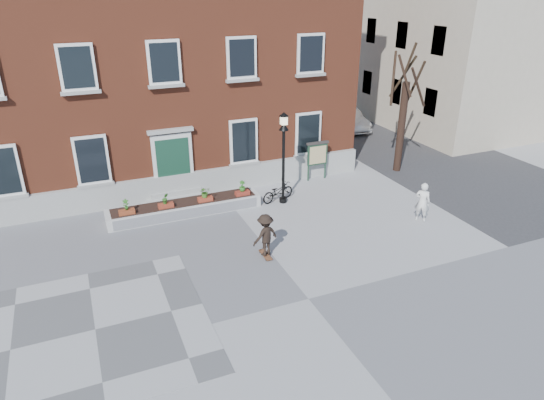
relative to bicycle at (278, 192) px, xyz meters
name	(u,v)px	position (x,y,z in m)	size (l,w,h in m)	color
ground	(308,299)	(-2.00, -6.91, -0.42)	(100.00, 100.00, 0.00)	gray
checker_patch	(95,330)	(-8.00, -5.91, -0.42)	(6.00, 6.00, 0.01)	#535456
bicycle	(278,192)	(0.00, 0.00, 0.00)	(0.56, 1.60, 0.84)	black
parked_car	(347,119)	(8.57, 8.56, 0.24)	(1.41, 4.03, 1.33)	#BCBEC1
bystander	(422,202)	(4.44, -3.96, 0.39)	(0.59, 0.39, 1.61)	silver
brick_building	(142,36)	(-4.00, 7.06, 5.88)	(18.40, 10.85, 12.60)	brown
planter_assembly	(185,207)	(-3.99, 0.26, -0.12)	(6.20, 1.12, 1.15)	silver
bare_tree	(403,116)	(7.01, 1.10, 2.37)	(1.83, 1.83, 6.16)	black
side_street	(412,7)	(15.99, 12.87, 6.60)	(15.20, 36.00, 14.50)	#3B3B3D
lamp_post	(284,146)	(0.15, -0.23, 2.12)	(0.40, 0.40, 3.93)	black
notice_board	(317,154)	(2.70, 1.56, 0.84)	(1.10, 0.16, 1.87)	#1B3624
skateboarder	(265,235)	(-2.25, -4.12, 0.40)	(1.10, 0.82, 1.59)	brown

